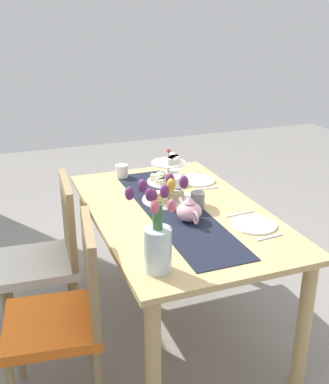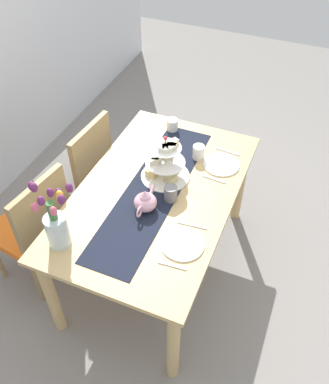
{
  "view_description": "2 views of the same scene",
  "coord_description": "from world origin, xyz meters",
  "px_view_note": "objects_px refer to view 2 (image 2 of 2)",
  "views": [
    {
      "loc": [
        -2.15,
        0.89,
        1.76
      ],
      "look_at": [
        0.03,
        0.06,
        0.84
      ],
      "focal_mm": 43.61,
      "sensor_mm": 36.0,
      "label": 1
    },
    {
      "loc": [
        -1.61,
        -0.72,
        2.47
      ],
      "look_at": [
        -0.03,
        -0.07,
        0.79
      ],
      "focal_mm": 38.87,
      "sensor_mm": 36.0,
      "label": 2
    }
  ],
  "objects_px": {
    "teapot": "(145,202)",
    "mug_grey": "(171,193)",
    "dinner_plate_right": "(221,165)",
    "mug_white_text": "(198,152)",
    "chair_right": "(82,170)",
    "tiered_cake_stand": "(165,163)",
    "knife_left": "(192,225)",
    "cream_jug": "(172,125)",
    "dinner_plate_left": "(183,244)",
    "knife_right": "(228,152)",
    "fork_right": "(214,179)",
    "chair_left": "(35,226)",
    "fork_left": "(172,265)",
    "tulip_vase": "(56,223)",
    "dining_table": "(157,204)"
  },
  "relations": [
    {
      "from": "teapot",
      "to": "fork_left",
      "type": "bearing_deg",
      "value": -136.78
    },
    {
      "from": "cream_jug",
      "to": "dinner_plate_left",
      "type": "height_order",
      "value": "cream_jug"
    },
    {
      "from": "chair_right",
      "to": "fork_left",
      "type": "distance_m",
      "value": 1.2
    },
    {
      "from": "fork_left",
      "to": "knife_right",
      "type": "bearing_deg",
      "value": 0.0
    },
    {
      "from": "dining_table",
      "to": "chair_left",
      "type": "height_order",
      "value": "chair_left"
    },
    {
      "from": "teapot",
      "to": "knife_right",
      "type": "xyz_separation_m",
      "value": [
        0.68,
        -0.29,
        -0.06
      ]
    },
    {
      "from": "chair_left",
      "to": "mug_white_text",
      "type": "height_order",
      "value": "chair_left"
    },
    {
      "from": "dinner_plate_right",
      "to": "fork_right",
      "type": "xyz_separation_m",
      "value": [
        -0.14,
        0.0,
        -0.0
      ]
    },
    {
      "from": "fork_left",
      "to": "knife_right",
      "type": "distance_m",
      "value": 0.98
    },
    {
      "from": "chair_right",
      "to": "tiered_cake_stand",
      "type": "height_order",
      "value": "tiered_cake_stand"
    },
    {
      "from": "knife_right",
      "to": "mug_white_text",
      "type": "height_order",
      "value": "mug_white_text"
    },
    {
      "from": "teapot",
      "to": "mug_grey",
      "type": "distance_m",
      "value": 0.16
    },
    {
      "from": "dinner_plate_right",
      "to": "mug_white_text",
      "type": "bearing_deg",
      "value": 85.66
    },
    {
      "from": "mug_grey",
      "to": "fork_left",
      "type": "bearing_deg",
      "value": -156.86
    },
    {
      "from": "fork_left",
      "to": "fork_right",
      "type": "xyz_separation_m",
      "value": [
        0.69,
        0.0,
        0.0
      ]
    },
    {
      "from": "fork_left",
      "to": "dinner_plate_right",
      "type": "xyz_separation_m",
      "value": [
        0.84,
        0.0,
        0.0
      ]
    },
    {
      "from": "dining_table",
      "to": "fork_left",
      "type": "distance_m",
      "value": 0.56
    },
    {
      "from": "fork_left",
      "to": "dinner_plate_right",
      "type": "bearing_deg",
      "value": 0.0
    },
    {
      "from": "knife_right",
      "to": "mug_grey",
      "type": "bearing_deg",
      "value": 161.62
    },
    {
      "from": "dinner_plate_right",
      "to": "chair_left",
      "type": "bearing_deg",
      "value": 127.09
    },
    {
      "from": "tulip_vase",
      "to": "dinner_plate_left",
      "type": "bearing_deg",
      "value": -68.71
    },
    {
      "from": "dining_table",
      "to": "fork_left",
      "type": "xyz_separation_m",
      "value": [
        -0.46,
        -0.29,
        0.11
      ]
    },
    {
      "from": "mug_grey",
      "to": "dining_table",
      "type": "bearing_deg",
      "value": 71.91
    },
    {
      "from": "chair_left",
      "to": "knife_left",
      "type": "height_order",
      "value": "chair_left"
    },
    {
      "from": "tiered_cake_stand",
      "to": "knife_left",
      "type": "relative_size",
      "value": 1.79
    },
    {
      "from": "knife_left",
      "to": "dinner_plate_right",
      "type": "xyz_separation_m",
      "value": [
        0.55,
        0.0,
        0.0
      ]
    },
    {
      "from": "tiered_cake_stand",
      "to": "teapot",
      "type": "height_order",
      "value": "tiered_cake_stand"
    },
    {
      "from": "teapot",
      "to": "fork_right",
      "type": "xyz_separation_m",
      "value": [
        0.39,
        -0.29,
        -0.06
      ]
    },
    {
      "from": "fork_right",
      "to": "dining_table",
      "type": "bearing_deg",
      "value": 128.53
    },
    {
      "from": "teapot",
      "to": "knife_right",
      "type": "bearing_deg",
      "value": -23.0
    },
    {
      "from": "fork_left",
      "to": "fork_right",
      "type": "bearing_deg",
      "value": 0.0
    },
    {
      "from": "tulip_vase",
      "to": "fork_right",
      "type": "xyz_separation_m",
      "value": [
        0.78,
        -0.6,
        -0.15
      ]
    },
    {
      "from": "knife_right",
      "to": "mug_grey",
      "type": "height_order",
      "value": "mug_grey"
    },
    {
      "from": "chair_left",
      "to": "dinner_plate_left",
      "type": "bearing_deg",
      "value": -87.75
    },
    {
      "from": "chair_right",
      "to": "fork_right",
      "type": "distance_m",
      "value": 0.99
    },
    {
      "from": "knife_left",
      "to": "cream_jug",
      "type": "bearing_deg",
      "value": 28.83
    },
    {
      "from": "chair_left",
      "to": "dinner_plate_left",
      "type": "relative_size",
      "value": 3.96
    },
    {
      "from": "mug_grey",
      "to": "mug_white_text",
      "type": "xyz_separation_m",
      "value": [
        0.42,
        -0.02,
        -0.0
      ]
    },
    {
      "from": "chair_left",
      "to": "fork_right",
      "type": "relative_size",
      "value": 6.07
    },
    {
      "from": "knife_right",
      "to": "knife_left",
      "type": "bearing_deg",
      "value": 180.0
    },
    {
      "from": "dinner_plate_left",
      "to": "mug_white_text",
      "type": "distance_m",
      "value": 0.72
    },
    {
      "from": "chair_right",
      "to": "cream_jug",
      "type": "xyz_separation_m",
      "value": [
        0.39,
        -0.54,
        0.28
      ]
    },
    {
      "from": "chair_right",
      "to": "knife_right",
      "type": "bearing_deg",
      "value": -72.47
    },
    {
      "from": "chair_right",
      "to": "tulip_vase",
      "type": "xyz_separation_m",
      "value": [
        -0.77,
        -0.37,
        0.39
      ]
    },
    {
      "from": "tiered_cake_stand",
      "to": "tulip_vase",
      "type": "height_order",
      "value": "tulip_vase"
    },
    {
      "from": "cream_jug",
      "to": "knife_left",
      "type": "relative_size",
      "value": 0.5
    },
    {
      "from": "tulip_vase",
      "to": "mug_white_text",
      "type": "relative_size",
      "value": 4.4
    },
    {
      "from": "tiered_cake_stand",
      "to": "dinner_plate_left",
      "type": "xyz_separation_m",
      "value": [
        -0.46,
        -0.29,
        -0.1
      ]
    },
    {
      "from": "chair_left",
      "to": "fork_left",
      "type": "distance_m",
      "value": 1.0
    },
    {
      "from": "dinner_plate_right",
      "to": "knife_right",
      "type": "height_order",
      "value": "dinner_plate_right"
    }
  ]
}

